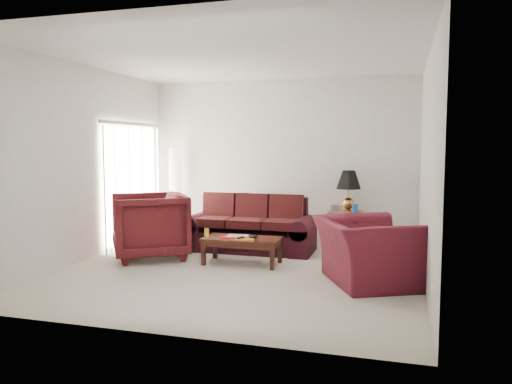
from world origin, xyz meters
TOP-DOWN VIEW (x-y plane):
  - floor at (0.00, 0.00)m, footprint 5.00×5.00m
  - blinds at (-2.42, 1.30)m, footprint 0.10×2.00m
  - sofa at (-0.27, 1.36)m, footprint 2.25×1.11m
  - throw_pillow at (-0.73, 2.11)m, footprint 0.44×0.37m
  - end_table at (1.27, 2.15)m, footprint 0.62×0.62m
  - table_lamp at (1.30, 2.19)m, footprint 0.46×0.46m
  - clock at (1.08, 2.06)m, footprint 0.14×0.08m
  - blue_canister at (1.43, 2.00)m, footprint 0.11×0.11m
  - picture_frame at (1.09, 2.37)m, footprint 0.16×0.19m
  - floor_lamp at (-2.02, 2.20)m, footprint 0.34×0.34m
  - armchair_left at (-1.61, 0.38)m, footprint 1.56×1.55m
  - armchair_right at (1.78, -0.16)m, footprint 1.57×1.64m
  - coffee_table at (-0.08, 0.39)m, footprint 1.28×0.93m
  - magazine_red at (-0.28, 0.34)m, footprint 0.31×0.27m
  - magazine_white at (-0.17, 0.45)m, footprint 0.34×0.27m
  - magazine_orange at (-0.00, 0.27)m, footprint 0.29×0.24m
  - remote_a at (-0.06, 0.25)m, footprint 0.08×0.16m
  - remote_b at (0.10, 0.37)m, footprint 0.07×0.18m
  - yellow_glass at (-0.61, 0.29)m, footprint 0.09×0.09m

SIDE VIEW (x-z plane):
  - floor at x=0.00m, z-range 0.00..0.00m
  - coffee_table at x=-0.08m, z-range 0.00..0.40m
  - end_table at x=1.27m, z-range 0.00..0.62m
  - magazine_red at x=-0.28m, z-range 0.40..0.42m
  - magazine_orange at x=0.00m, z-range 0.40..0.42m
  - magazine_white at x=-0.17m, z-range 0.40..0.42m
  - armchair_right at x=1.78m, z-range 0.00..0.83m
  - remote_a at x=-0.06m, z-range 0.42..0.44m
  - remote_b at x=0.10m, z-range 0.42..0.44m
  - sofa at x=-0.27m, z-range 0.00..0.89m
  - yellow_glass at x=-0.61m, z-range 0.40..0.53m
  - armchair_left at x=-1.61m, z-range 0.00..1.03m
  - clock at x=1.08m, z-range 0.62..0.75m
  - throw_pillow at x=-0.73m, z-range 0.49..0.91m
  - blue_canister at x=1.43m, z-range 0.62..0.78m
  - picture_frame at x=1.09m, z-range 0.68..0.74m
  - floor_lamp at x=-2.02m, z-range 0.00..1.76m
  - table_lamp at x=1.30m, z-range 0.62..1.34m
  - blinds at x=-2.42m, z-range 0.00..2.16m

